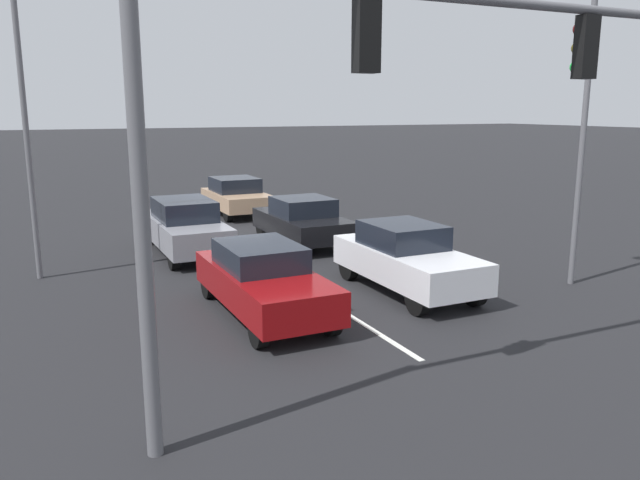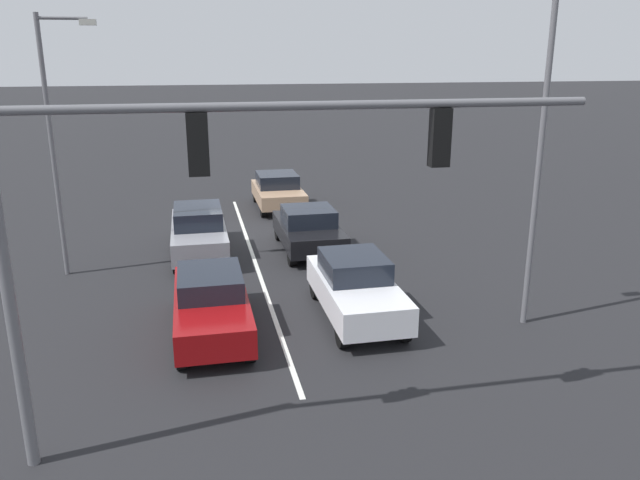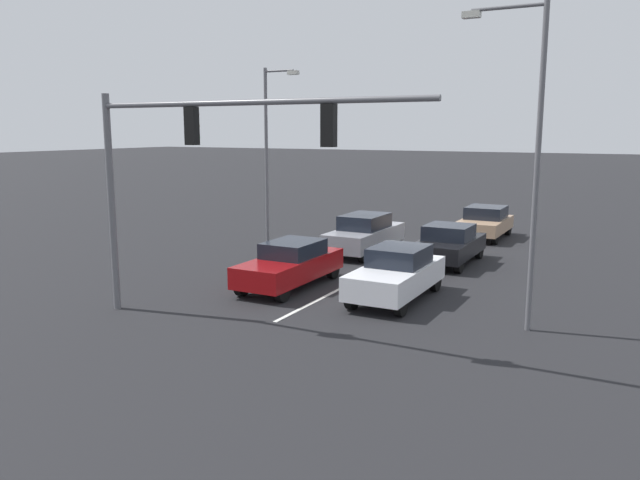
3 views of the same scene
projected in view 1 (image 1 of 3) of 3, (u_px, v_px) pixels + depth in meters
The scene contains 10 objects.
ground_plane at pixel (227, 239), 20.65m from camera, with size 240.00×240.00×0.00m, color black.
lane_stripe_left_divider at pixel (254, 255), 18.30m from camera, with size 0.12×17.30×0.01m, color silver.
car_white_leftlane_front at pixel (406, 258), 14.59m from camera, with size 1.74×4.26×1.60m.
car_maroon_midlane_front at pixel (263, 279), 12.95m from camera, with size 1.71×4.46×1.48m.
car_black_leftlane_second at pixel (303, 221), 19.67m from camera, with size 1.90×4.10×1.50m.
car_gray_midlane_second at pixel (185, 226), 18.43m from camera, with size 1.75×4.70×1.62m.
car_tan_leftlane_third at pixel (236, 196), 25.22m from camera, with size 1.92×4.00×1.49m.
traffic_signal_gantry at pixel (361, 90), 8.10m from camera, with size 9.46×0.37×6.03m.
street_lamp_right_shoulder at pixel (31, 104), 15.04m from camera, with size 1.62×0.24×7.56m.
street_lamp_left_shoulder at pixel (580, 88), 14.32m from camera, with size 2.06×0.24×8.12m.
Camera 1 is at (5.86, 19.58, 4.24)m, focal length 35.00 mm.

